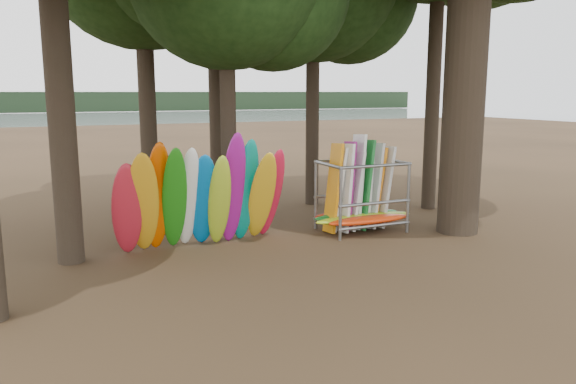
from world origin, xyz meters
name	(u,v)px	position (x,y,z in m)	size (l,w,h in m)	color
ground	(328,256)	(0.00, 0.00, 0.00)	(120.00, 120.00, 0.00)	#47331E
lake	(96,125)	(0.00, 60.00, 0.00)	(160.00, 160.00, 0.00)	gray
far_shore	(72,102)	(0.00, 110.00, 2.00)	(160.00, 4.00, 4.00)	black
kayak_row	(202,198)	(-2.68, 1.94, 1.33)	(4.60, 1.92, 3.15)	#B11C2C
storage_rack	(361,198)	(2.08, 1.95, 0.97)	(3.17, 1.50, 2.82)	gray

